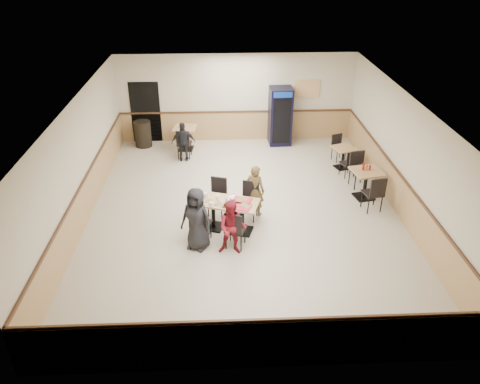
{
  "coord_description": "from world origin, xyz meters",
  "views": [
    {
      "loc": [
        -0.57,
        -10.42,
        6.36
      ],
      "look_at": [
        -0.12,
        -0.5,
        0.89
      ],
      "focal_mm": 35.0,
      "sensor_mm": 36.0,
      "label": 1
    }
  ],
  "objects_px": {
    "lone_diner": "(184,142)",
    "pepsi_cooler": "(280,116)",
    "trash_bin": "(143,134)",
    "back_table": "(185,135)",
    "diner_woman_left": "(197,219)",
    "side_table_far": "(343,154)",
    "diner_man_opposite": "(255,190)",
    "diner_woman_right": "(232,228)",
    "side_table_near": "(366,180)",
    "main_table": "(228,211)"
  },
  "relations": [
    {
      "from": "diner_woman_right",
      "to": "trash_bin",
      "type": "height_order",
      "value": "diner_woman_right"
    },
    {
      "from": "main_table",
      "to": "pepsi_cooler",
      "type": "relative_size",
      "value": 0.83
    },
    {
      "from": "main_table",
      "to": "side_table_near",
      "type": "distance_m",
      "value": 4.04
    },
    {
      "from": "lone_diner",
      "to": "back_table",
      "type": "relative_size",
      "value": 1.56
    },
    {
      "from": "trash_bin",
      "to": "side_table_near",
      "type": "bearing_deg",
      "value": -30.77
    },
    {
      "from": "lone_diner",
      "to": "diner_woman_left",
      "type": "bearing_deg",
      "value": 93.43
    },
    {
      "from": "main_table",
      "to": "diner_man_opposite",
      "type": "bearing_deg",
      "value": 62.1
    },
    {
      "from": "lone_diner",
      "to": "pepsi_cooler",
      "type": "xyz_separation_m",
      "value": [
        3.2,
        1.29,
        0.34
      ]
    },
    {
      "from": "diner_woman_left",
      "to": "lone_diner",
      "type": "distance_m",
      "value": 4.82
    },
    {
      "from": "diner_woman_left",
      "to": "diner_woman_right",
      "type": "distance_m",
      "value": 0.84
    },
    {
      "from": "side_table_near",
      "to": "trash_bin",
      "type": "distance_m",
      "value": 7.61
    },
    {
      "from": "pepsi_cooler",
      "to": "trash_bin",
      "type": "relative_size",
      "value": 2.22
    },
    {
      "from": "diner_man_opposite",
      "to": "pepsi_cooler",
      "type": "bearing_deg",
      "value": -75.45
    },
    {
      "from": "diner_woman_left",
      "to": "lone_diner",
      "type": "xyz_separation_m",
      "value": [
        -0.59,
        4.79,
        -0.12
      ]
    },
    {
      "from": "pepsi_cooler",
      "to": "trash_bin",
      "type": "height_order",
      "value": "pepsi_cooler"
    },
    {
      "from": "diner_woman_right",
      "to": "side_table_far",
      "type": "xyz_separation_m",
      "value": [
        3.54,
        4.27,
        -0.21
      ]
    },
    {
      "from": "diner_man_opposite",
      "to": "side_table_far",
      "type": "relative_size",
      "value": 1.7
    },
    {
      "from": "pepsi_cooler",
      "to": "diner_woman_right",
      "type": "bearing_deg",
      "value": -108.12
    },
    {
      "from": "back_table",
      "to": "diner_woman_left",
      "type": "bearing_deg",
      "value": -84.09
    },
    {
      "from": "lone_diner",
      "to": "pepsi_cooler",
      "type": "bearing_deg",
      "value": -161.66
    },
    {
      "from": "main_table",
      "to": "lone_diner",
      "type": "relative_size",
      "value": 1.27
    },
    {
      "from": "diner_man_opposite",
      "to": "main_table",
      "type": "bearing_deg",
      "value": 73.62
    },
    {
      "from": "diner_woman_right",
      "to": "diner_man_opposite",
      "type": "xyz_separation_m",
      "value": [
        0.63,
        1.66,
        0.03
      ]
    },
    {
      "from": "main_table",
      "to": "diner_man_opposite",
      "type": "relative_size",
      "value": 1.17
    },
    {
      "from": "diner_man_opposite",
      "to": "back_table",
      "type": "height_order",
      "value": "diner_man_opposite"
    },
    {
      "from": "lone_diner",
      "to": "pepsi_cooler",
      "type": "distance_m",
      "value": 3.47
    },
    {
      "from": "diner_woman_left",
      "to": "lone_diner",
      "type": "height_order",
      "value": "diner_woman_left"
    },
    {
      "from": "side_table_far",
      "to": "back_table",
      "type": "bearing_deg",
      "value": 161.33
    },
    {
      "from": "diner_woman_right",
      "to": "side_table_near",
      "type": "bearing_deg",
      "value": 40.49
    },
    {
      "from": "side_table_near",
      "to": "side_table_far",
      "type": "xyz_separation_m",
      "value": [
        -0.16,
        1.88,
        -0.09
      ]
    },
    {
      "from": "diner_woman_left",
      "to": "back_table",
      "type": "distance_m",
      "value": 5.72
    },
    {
      "from": "diner_woman_left",
      "to": "back_table",
      "type": "relative_size",
      "value": 1.86
    },
    {
      "from": "side_table_far",
      "to": "pepsi_cooler",
      "type": "height_order",
      "value": "pepsi_cooler"
    },
    {
      "from": "diner_woman_right",
      "to": "lone_diner",
      "type": "bearing_deg",
      "value": 112.98
    },
    {
      "from": "side_table_near",
      "to": "side_table_far",
      "type": "relative_size",
      "value": 1.11
    },
    {
      "from": "diner_man_opposite",
      "to": "lone_diner",
      "type": "distance_m",
      "value": 3.93
    },
    {
      "from": "side_table_near",
      "to": "trash_bin",
      "type": "relative_size",
      "value": 1.02
    },
    {
      "from": "diner_man_opposite",
      "to": "side_table_far",
      "type": "height_order",
      "value": "diner_man_opposite"
    },
    {
      "from": "diner_woman_left",
      "to": "side_table_near",
      "type": "distance_m",
      "value": 4.98
    },
    {
      "from": "diner_woman_left",
      "to": "side_table_near",
      "type": "xyz_separation_m",
      "value": [
        4.49,
        2.14,
        -0.22
      ]
    },
    {
      "from": "diner_woman_left",
      "to": "diner_man_opposite",
      "type": "height_order",
      "value": "diner_woman_left"
    },
    {
      "from": "diner_woman_left",
      "to": "back_table",
      "type": "height_order",
      "value": "diner_woman_left"
    },
    {
      "from": "diner_woman_right",
      "to": "main_table",
      "type": "bearing_deg",
      "value": 102.63
    },
    {
      "from": "diner_woman_left",
      "to": "side_table_near",
      "type": "height_order",
      "value": "diner_woman_left"
    },
    {
      "from": "diner_woman_right",
      "to": "lone_diner",
      "type": "height_order",
      "value": "diner_woman_right"
    },
    {
      "from": "main_table",
      "to": "diner_woman_left",
      "type": "relative_size",
      "value": 1.06
    },
    {
      "from": "diner_woman_left",
      "to": "pepsi_cooler",
      "type": "relative_size",
      "value": 0.78
    },
    {
      "from": "side_table_near",
      "to": "back_table",
      "type": "xyz_separation_m",
      "value": [
        -5.08,
        3.54,
        -0.02
      ]
    },
    {
      "from": "back_table",
      "to": "lone_diner",
      "type": "bearing_deg",
      "value": -90.0
    },
    {
      "from": "diner_woman_left",
      "to": "lone_diner",
      "type": "relative_size",
      "value": 1.19
    }
  ]
}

